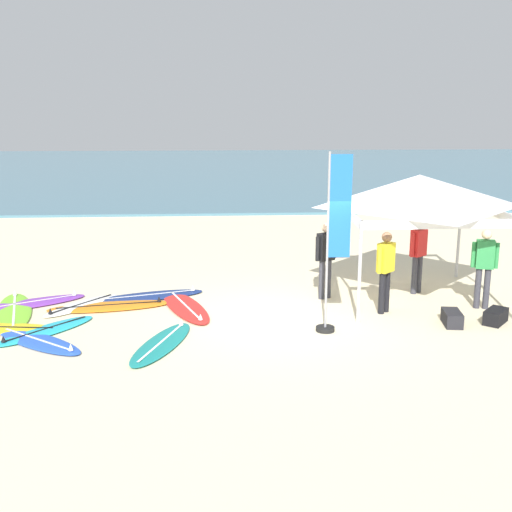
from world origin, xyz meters
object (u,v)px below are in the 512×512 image
(person_yellow, at_px, (385,266))
(person_red, at_px, (418,251))
(surfboard_cyan, at_px, (45,331))
(surfboard_yellow, at_px, (2,329))
(surfboard_blue, at_px, (38,341))
(person_black, at_px, (326,255))
(surfboard_white, at_px, (81,305))
(surfboard_navy, at_px, (150,296))
(surfboard_teal, at_px, (162,343))
(surfboard_lime, at_px, (14,310))
(banner_flag, at_px, (333,251))
(surfboard_orange, at_px, (110,306))
(person_green, at_px, (484,263))
(canopy_tent, at_px, (419,191))
(surfboard_purple, at_px, (28,304))
(surfboard_red, at_px, (185,307))
(gear_bag_by_pole, at_px, (496,316))
(gear_bag_near_tent, at_px, (452,318))

(person_yellow, bearing_deg, person_red, 50.61)
(surfboard_cyan, relative_size, surfboard_yellow, 0.82)
(person_yellow, height_order, person_red, same)
(surfboard_blue, relative_size, person_black, 1.25)
(surfboard_white, distance_m, surfboard_navy, 1.51)
(surfboard_teal, bearing_deg, surfboard_lime, 147.49)
(surfboard_blue, height_order, surfboard_navy, same)
(banner_flag, bearing_deg, person_black, 83.96)
(surfboard_orange, distance_m, person_green, 7.96)
(surfboard_teal, bearing_deg, surfboard_navy, 100.19)
(surfboard_yellow, bearing_deg, canopy_tent, 11.17)
(surfboard_white, xyz_separation_m, surfboard_purple, (-1.17, 0.20, -0.00))
(person_green, bearing_deg, surfboard_red, 176.74)
(surfboard_red, xyz_separation_m, surfboard_white, (-2.23, 0.22, 0.00))
(surfboard_cyan, relative_size, person_yellow, 1.15)
(gear_bag_by_pole, bearing_deg, surfboard_blue, -176.29)
(surfboard_cyan, height_order, surfboard_purple, same)
(surfboard_red, relative_size, banner_flag, 0.76)
(surfboard_purple, bearing_deg, person_black, 1.21)
(surfboard_cyan, relative_size, banner_flag, 0.58)
(surfboard_lime, xyz_separation_m, surfboard_yellow, (0.11, -1.11, 0.00))
(canopy_tent, bearing_deg, person_red, 61.31)
(person_black, relative_size, banner_flag, 0.50)
(surfboard_purple, height_order, surfboard_navy, same)
(surfboard_purple, distance_m, banner_flag, 6.73)
(surfboard_white, relative_size, surfboard_navy, 0.72)
(surfboard_purple, bearing_deg, person_green, -4.56)
(canopy_tent, distance_m, surfboard_orange, 7.10)
(person_green, bearing_deg, surfboard_yellow, -175.32)
(gear_bag_by_pole, bearing_deg, surfboard_white, 169.78)
(surfboard_teal, xyz_separation_m, person_black, (3.39, 2.66, 0.95))
(person_yellow, bearing_deg, gear_bag_near_tent, -36.18)
(surfboard_purple, relative_size, person_yellow, 1.45)
(surfboard_lime, distance_m, person_red, 8.89)
(person_yellow, bearing_deg, surfboard_blue, -168.60)
(canopy_tent, distance_m, surfboard_teal, 6.45)
(surfboard_purple, distance_m, gear_bag_near_tent, 8.86)
(surfboard_teal, distance_m, person_black, 4.42)
(surfboard_navy, relative_size, person_yellow, 1.49)
(person_yellow, bearing_deg, surfboard_orange, 173.68)
(canopy_tent, distance_m, surfboard_lime, 8.97)
(canopy_tent, bearing_deg, surfboard_teal, -153.92)
(surfboard_orange, distance_m, gear_bag_near_tent, 7.05)
(person_yellow, xyz_separation_m, gear_bag_by_pole, (2.05, -0.78, -0.85))
(person_red, height_order, banner_flag, banner_flag)
(canopy_tent, distance_m, person_yellow, 1.99)
(surfboard_yellow, bearing_deg, surfboard_white, 48.47)
(surfboard_lime, height_order, surfboard_red, same)
(surfboard_lime, relative_size, person_yellow, 1.55)
(person_green, bearing_deg, person_red, 131.03)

